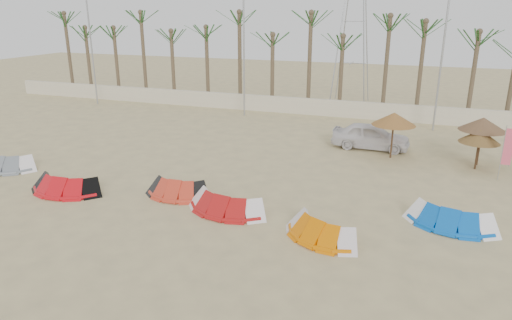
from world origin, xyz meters
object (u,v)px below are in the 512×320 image
at_px(parasol_mid, 480,136).
at_px(car, 371,136).
at_px(parasol_right, 483,124).
at_px(kite_red_mid, 180,186).
at_px(kite_orange, 321,226).
at_px(kite_blue, 450,214).
at_px(parasol_left, 394,119).
at_px(kite_grey, 7,161).
at_px(kite_red_left, 70,182).
at_px(kite_red_right, 228,200).

relative_size(parasol_mid, car, 0.47).
bearing_deg(parasol_mid, parasol_right, 78.92).
bearing_deg(kite_red_mid, kite_orange, -14.63).
height_order(kite_orange, kite_blue, same).
distance_m(kite_orange, parasol_mid, 11.85).
relative_size(kite_blue, parasol_left, 1.38).
relative_size(kite_grey, kite_blue, 1.01).
xyz_separation_m(kite_red_mid, car, (7.23, 10.28, 0.36)).
height_order(kite_orange, parasol_right, parasol_right).
distance_m(kite_red_left, parasol_left, 17.01).
relative_size(parasol_left, parasol_mid, 1.21).
height_order(parasol_left, parasol_mid, parasol_left).
xyz_separation_m(kite_red_right, kite_orange, (4.14, -1.03, -0.00)).
bearing_deg(kite_red_left, kite_orange, -2.43).
height_order(parasol_mid, car, parasol_mid).
relative_size(kite_orange, parasol_left, 1.34).
height_order(kite_red_left, car, car).
bearing_deg(kite_red_right, kite_orange, -13.97).
xyz_separation_m(kite_blue, parasol_right, (1.69, 8.20, 1.83)).
relative_size(parasol_left, parasol_right, 1.00).
xyz_separation_m(kite_orange, parasol_mid, (6.03, 10.11, 1.37)).
height_order(kite_red_right, car, car).
distance_m(kite_red_right, parasol_right, 14.39).
relative_size(kite_grey, kite_orange, 1.04).
relative_size(kite_grey, parasol_left, 1.39).
bearing_deg(kite_red_mid, kite_red_right, -15.63).
height_order(parasol_left, parasol_right, parasol_right).
height_order(kite_red_mid, car, car).
distance_m(kite_grey, kite_red_mid, 10.26).
relative_size(kite_grey, kite_red_right, 0.99).
bearing_deg(car, parasol_left, -137.01).
height_order(kite_blue, car, car).
height_order(kite_red_mid, parasol_mid, parasol_mid).
bearing_deg(parasol_mid, kite_grey, -160.45).
bearing_deg(kite_grey, kite_red_right, -3.85).
xyz_separation_m(kite_red_left, kite_blue, (16.33, 2.19, -0.00)).
height_order(kite_grey, parasol_left, parasol_left).
bearing_deg(kite_red_mid, parasol_mid, 32.94).
relative_size(kite_red_right, kite_blue, 1.02).
distance_m(kite_grey, kite_red_right, 12.97).
relative_size(kite_red_left, kite_blue, 0.99).
xyz_separation_m(kite_grey, car, (17.49, 10.16, 0.35)).
relative_size(kite_orange, parasol_mid, 1.62).
bearing_deg(kite_red_left, kite_grey, 165.07).
bearing_deg(car, parasol_right, -100.51).
distance_m(kite_blue, parasol_left, 8.59).
xyz_separation_m(kite_blue, parasol_left, (-2.78, 7.92, 1.82)).
relative_size(kite_grey, parasol_mid, 1.69).
bearing_deg(parasol_left, car, 132.06).
bearing_deg(kite_red_mid, parasol_left, 46.00).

